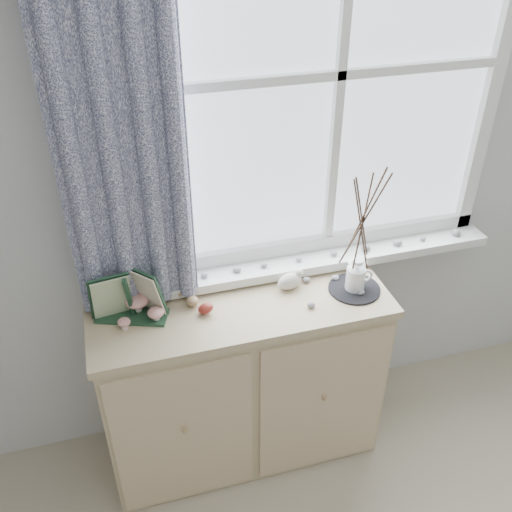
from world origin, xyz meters
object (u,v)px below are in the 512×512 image
Objects in this scene: sideboard at (242,380)px; twig_pitcher at (363,217)px; botanical_book at (129,300)px; toadstool_cluster at (140,306)px.

twig_pitcher reaches higher than sideboard.
sideboard is 0.90m from twig_pitcher.
twig_pitcher is at bearing 17.34° from botanical_book.
toadstool_cluster is (-0.39, 0.04, 0.47)m from sideboard.
sideboard is 6.80× the size of toadstool_cluster.
botanical_book is at bearing -142.74° from toadstool_cluster.
sideboard is at bearing -5.20° from toadstool_cluster.
sideboard is 3.87× the size of botanical_book.
toadstool_cluster is at bearing 57.52° from botanical_book.
twig_pitcher reaches higher than botanical_book.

